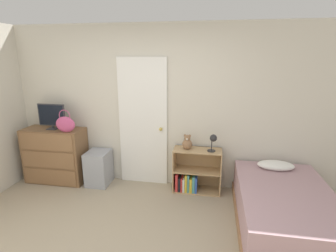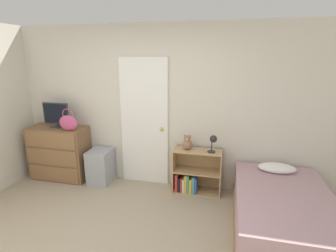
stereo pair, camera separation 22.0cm
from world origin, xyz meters
name	(u,v)px [view 2 (the right image)]	position (x,y,z in m)	size (l,w,h in m)	color
wall_back	(154,107)	(0.00, 2.01, 1.27)	(10.00, 0.06, 2.55)	beige
door_closed	(144,123)	(-0.15, 1.95, 1.03)	(0.78, 0.09, 2.06)	white
dresser	(60,153)	(-1.63, 1.74, 0.46)	(0.99, 0.43, 0.91)	brown
tv	(56,115)	(-1.62, 1.75, 1.13)	(0.46, 0.16, 0.41)	#2D2D33
handbag	(68,122)	(-1.31, 1.62, 1.05)	(0.32, 0.10, 0.36)	#C64C7F
storage_bin	(101,166)	(-0.87, 1.75, 0.28)	(0.36, 0.41, 0.56)	#999EA8
bookshelf	(193,175)	(0.68, 1.80, 0.26)	(0.74, 0.32, 0.69)	tan
teddy_bear	(187,143)	(0.58, 1.80, 0.79)	(0.15, 0.15, 0.23)	#8C6647
desk_lamp	(213,141)	(0.97, 1.75, 0.87)	(0.14, 0.13, 0.27)	#262628
bed	(283,213)	(1.86, 1.06, 0.25)	(1.13, 1.81, 0.61)	#996B47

